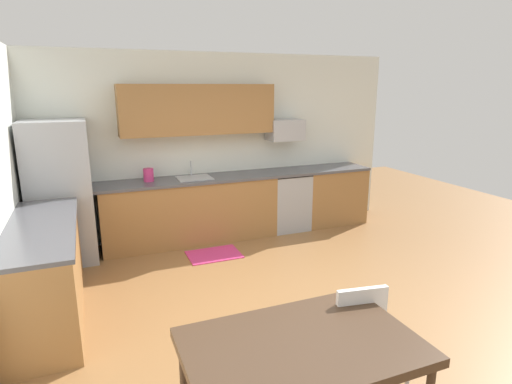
{
  "coord_description": "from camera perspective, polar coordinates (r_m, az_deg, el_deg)",
  "views": [
    {
      "loc": [
        -1.82,
        -3.47,
        2.22
      ],
      "look_at": [
        0.0,
        1.0,
        1.0
      ],
      "focal_mm": 29.4,
      "sensor_mm": 36.0,
      "label": 1
    }
  ],
  "objects": [
    {
      "name": "countertop_back",
      "position": [
        6.18,
        -4.55,
        2.02
      ],
      "size": [
        4.8,
        0.64,
        0.04
      ],
      "primitive_type": "cube",
      "color": "#4C4C51",
      "rests_on": "cabinet_run_back"
    },
    {
      "name": "upper_cabinets_back",
      "position": [
        6.1,
        -7.84,
        11.07
      ],
      "size": [
        2.2,
        0.34,
        0.7
      ],
      "primitive_type": "cube",
      "color": "olive"
    },
    {
      "name": "dining_table",
      "position": [
        2.7,
        6.21,
        -20.73
      ],
      "size": [
        1.4,
        0.9,
        0.74
      ],
      "color": "#422D1E",
      "rests_on": "ground"
    },
    {
      "name": "ground_plane",
      "position": [
        4.5,
        4.98,
        -15.42
      ],
      "size": [
        12.0,
        12.0,
        0.0
      ],
      "primitive_type": "plane",
      "color": "olive"
    },
    {
      "name": "microwave",
      "position": [
        6.56,
        3.97,
        8.44
      ],
      "size": [
        0.54,
        0.36,
        0.32
      ],
      "primitive_type": "cube",
      "color": "#9EA0A5"
    },
    {
      "name": "cabinet_run_back_right",
      "position": [
        7.07,
        10.17,
        -0.51
      ],
      "size": [
        1.05,
        0.6,
        0.9
      ],
      "primitive_type": "cube",
      "color": "olive",
      "rests_on": "ground"
    },
    {
      "name": "cabinet_run_back",
      "position": [
        6.18,
        -8.87,
        -2.63
      ],
      "size": [
        2.5,
        0.6,
        0.9
      ],
      "primitive_type": "cube",
      "color": "olive",
      "rests_on": "ground"
    },
    {
      "name": "chair_near_table",
      "position": [
        3.18,
        14.9,
        -19.01
      ],
      "size": [
        0.46,
        0.46,
        0.85
      ],
      "color": "white",
      "rests_on": "ground"
    },
    {
      "name": "refrigerator",
      "position": [
        5.85,
        -25.08,
        -0.11
      ],
      "size": [
        0.76,
        0.7,
        1.82
      ],
      "primitive_type": "cube",
      "color": "#9EA0A5",
      "rests_on": "ground"
    },
    {
      "name": "oven_range",
      "position": [
        6.68,
        4.18,
        -1.15
      ],
      "size": [
        0.6,
        0.6,
        0.91
      ],
      "color": "#999BA0",
      "rests_on": "ground"
    },
    {
      "name": "cabinet_run_left",
      "position": [
        4.65,
        -26.68,
        -9.81
      ],
      "size": [
        0.6,
        2.0,
        0.9
      ],
      "primitive_type": "cube",
      "color": "olive",
      "rests_on": "ground"
    },
    {
      "name": "wall_back",
      "position": [
        6.44,
        -5.57,
        6.37
      ],
      "size": [
        5.8,
        0.1,
        2.7
      ],
      "primitive_type": "cube",
      "color": "silver",
      "rests_on": "ground"
    },
    {
      "name": "sink_faucet",
      "position": [
        6.22,
        -8.82,
        3.1
      ],
      "size": [
        0.02,
        0.02,
        0.24
      ],
      "primitive_type": "cylinder",
      "color": "#B2B5BA",
      "rests_on": "countertop_back"
    },
    {
      "name": "sink_basin",
      "position": [
        6.08,
        -8.37,
        1.32
      ],
      "size": [
        0.48,
        0.4,
        0.14
      ],
      "primitive_type": "cube",
      "color": "#A5A8AD",
      "rests_on": "countertop_back"
    },
    {
      "name": "floor_mat",
      "position": [
        5.77,
        -5.74,
        -8.46
      ],
      "size": [
        0.7,
        0.5,
        0.01
      ],
      "primitive_type": "cube",
      "color": "#CC3372",
      "rests_on": "ground"
    },
    {
      "name": "countertop_left",
      "position": [
        4.49,
        -27.34,
        -4.3
      ],
      "size": [
        0.64,
        2.0,
        0.04
      ],
      "primitive_type": "cube",
      "color": "#4C4C51",
      "rests_on": "cabinet_run_left"
    },
    {
      "name": "kettle",
      "position": [
        5.99,
        -14.41,
        2.19
      ],
      "size": [
        0.14,
        0.14,
        0.2
      ],
      "primitive_type": "cylinder",
      "color": "#CC3372",
      "rests_on": "countertop_back"
    }
  ]
}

